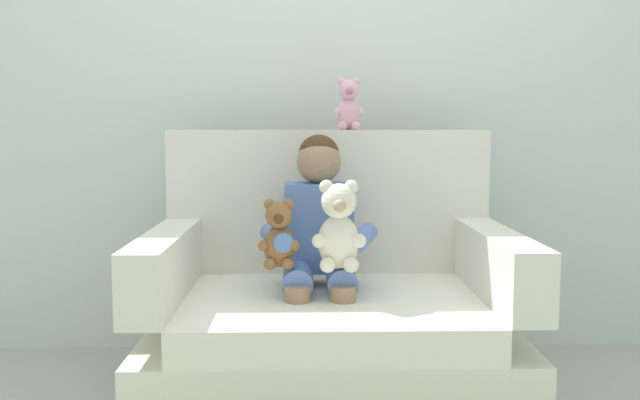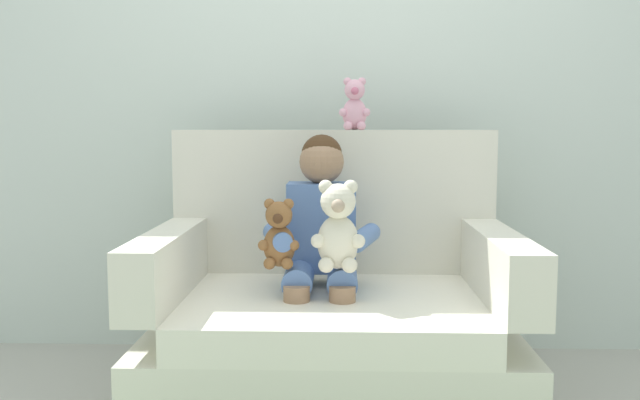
# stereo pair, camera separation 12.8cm
# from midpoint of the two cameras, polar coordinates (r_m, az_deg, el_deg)

# --- Properties ---
(back_wall) EXTENTS (6.00, 0.10, 2.60)m
(back_wall) POSITION_cam_midpoint_polar(r_m,az_deg,el_deg) (3.19, -0.69, 10.92)
(back_wall) COLOR silver
(back_wall) RESTS_ON ground
(armchair) EXTENTS (1.33, 0.94, 1.02)m
(armchair) POSITION_cam_midpoint_polar(r_m,az_deg,el_deg) (2.60, -0.51, -9.92)
(armchair) COLOR silver
(armchair) RESTS_ON ground
(seated_child) EXTENTS (0.45, 0.39, 0.82)m
(seated_child) POSITION_cam_midpoint_polar(r_m,az_deg,el_deg) (2.55, -1.50, -2.79)
(seated_child) COLOR #597AB7
(seated_child) RESTS_ON armchair
(plush_cream) EXTENTS (0.19, 0.15, 0.32)m
(plush_cream) POSITION_cam_midpoint_polar(r_m,az_deg,el_deg) (2.38, 0.03, -2.37)
(plush_cream) COLOR silver
(plush_cream) RESTS_ON armchair
(plush_brown) EXTENTS (0.15, 0.12, 0.25)m
(plush_brown) POSITION_cam_midpoint_polar(r_m,az_deg,el_deg) (2.42, -4.96, -3.01)
(plush_brown) COLOR brown
(plush_brown) RESTS_ON armchair
(plush_pink_on_backrest) EXTENTS (0.13, 0.11, 0.22)m
(plush_pink_on_backrest) POSITION_cam_midpoint_polar(r_m,az_deg,el_deg) (2.84, 1.13, 7.90)
(plush_pink_on_backrest) COLOR #EAA8BC
(plush_pink_on_backrest) RESTS_ON armchair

